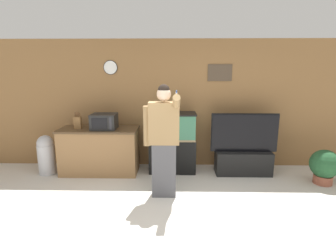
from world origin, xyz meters
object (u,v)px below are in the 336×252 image
Objects in this scene: counter_island at (100,151)px; knife_block at (78,122)px; aquarium_on_stand at (172,142)px; person_standing at (163,140)px; potted_plant at (325,166)px; trash_bin at (46,154)px; microwave at (104,121)px; tv_on_stand at (243,156)px.

counter_island is 0.69m from knife_block.
counter_island is 1.27× the size of aquarium_on_stand.
person_standing is at bearing -97.33° from aquarium_on_stand.
aquarium_on_stand is at bearing 168.17° from potted_plant.
potted_plant is 5.17m from trash_bin.
microwave is 4.09m from potted_plant.
knife_block is 0.43× the size of trash_bin.
trash_bin is (-2.45, -0.20, -0.20)m from aquarium_on_stand.
trash_bin reaches higher than potted_plant.
counter_island reaches higher than potted_plant.
tv_on_stand is 3.84m from trash_bin.
trash_bin is at bearing -178.83° from tv_on_stand.
potted_plant is at bearing -18.45° from tv_on_stand.
person_standing is at bearing -148.28° from tv_on_stand.
microwave is 0.36× the size of tv_on_stand.
person_standing is (-1.52, -0.94, 0.58)m from tv_on_stand.
knife_block is (-0.39, -0.01, 0.57)m from counter_island.
microwave reaches higher than trash_bin.
knife_block is 0.28× the size of aquarium_on_stand.
potted_plant is (2.84, 0.50, -0.59)m from person_standing.
potted_plant is (4.13, -0.45, -0.11)m from counter_island.
tv_on_stand is at bearing 1.17° from trash_bin.
microwave is 2.77m from tv_on_stand.
counter_island is 4.15m from potted_plant.
aquarium_on_stand is 1.41m from tv_on_stand.
tv_on_stand is 1.88m from person_standing.
aquarium_on_stand reaches higher than potted_plant.
counter_island is at bearing -175.23° from aquarium_on_stand.
person_standing is at bearing -20.37° from trash_bin.
aquarium_on_stand is 2.47m from trash_bin.
tv_on_stand reaches higher than potted_plant.
tv_on_stand is at bearing 31.72° from person_standing.
potted_plant is at bearing -5.55° from knife_block.
tv_on_stand is at bearing 0.03° from knife_block.
tv_on_stand is at bearing 161.55° from potted_plant.
person_standing is (-0.14, -1.06, 0.34)m from aquarium_on_stand.
knife_block is at bearing 174.45° from potted_plant.
microwave is 0.75× the size of potted_plant.
microwave is (0.12, -0.03, 0.59)m from counter_island.
counter_island is 1.96× the size of trash_bin.
potted_plant is (2.70, -0.57, -0.25)m from aquarium_on_stand.
knife_block reaches higher than potted_plant.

